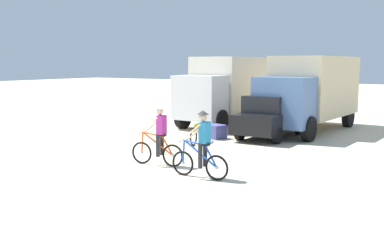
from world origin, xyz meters
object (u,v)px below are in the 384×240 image
at_px(cyclist_orange_shirt, 159,138).
at_px(cyclist_cowboy_hat, 201,147).
at_px(bicycle_spare, 198,133).
at_px(sedan_parked, 271,116).
at_px(supply_crate, 215,131).
at_px(box_truck_cream_rv, 231,87).
at_px(box_truck_tan_camper, 311,89).

bearing_deg(cyclist_orange_shirt, cyclist_cowboy_hat, -17.07).
xyz_separation_m(cyclist_cowboy_hat, bicycle_spare, (-2.83, 4.35, -0.45)).
bearing_deg(sedan_parked, supply_crate, -141.20).
xyz_separation_m(sedan_parked, bicycle_spare, (-1.74, -2.83, -0.48)).
relative_size(box_truck_cream_rv, bicycle_spare, 4.00).
relative_size(cyclist_cowboy_hat, bicycle_spare, 1.07).
distance_m(sedan_parked, cyclist_orange_shirt, 6.65).
xyz_separation_m(box_truck_cream_rv, sedan_parked, (3.40, -2.87, -0.99)).
relative_size(sedan_parked, supply_crate, 5.23).
bearing_deg(sedan_parked, cyclist_cowboy_hat, -81.36).
bearing_deg(bicycle_spare, supply_crate, 92.88).
distance_m(box_truck_tan_camper, cyclist_orange_shirt, 9.45).
relative_size(box_truck_cream_rv, cyclist_orange_shirt, 3.74).
bearing_deg(supply_crate, bicycle_spare, -87.12).
bearing_deg(box_truck_tan_camper, bicycle_spare, -114.53).
height_order(sedan_parked, cyclist_cowboy_hat, cyclist_cowboy_hat).
relative_size(box_truck_tan_camper, supply_crate, 8.52).
xyz_separation_m(box_truck_tan_camper, supply_crate, (-2.58, -4.13, -1.59)).
xyz_separation_m(sedan_parked, cyclist_orange_shirt, (-0.76, -6.61, -0.04)).
distance_m(box_truck_tan_camper, cyclist_cowboy_hat, 9.90).
xyz_separation_m(box_truck_tan_camper, sedan_parked, (-0.76, -2.67, -0.99)).
bearing_deg(cyclist_cowboy_hat, cyclist_orange_shirt, 162.93).
xyz_separation_m(cyclist_orange_shirt, cyclist_cowboy_hat, (1.85, -0.57, -0.00)).
relative_size(box_truck_cream_rv, sedan_parked, 1.61).
bearing_deg(bicycle_spare, box_truck_cream_rv, 106.23).
bearing_deg(bicycle_spare, sedan_parked, 58.32).
xyz_separation_m(box_truck_cream_rv, bicycle_spare, (1.66, -5.70, -1.48)).
bearing_deg(box_truck_cream_rv, cyclist_orange_shirt, -74.44).
bearing_deg(box_truck_tan_camper, supply_crate, -121.99).
relative_size(sedan_parked, cyclist_cowboy_hat, 2.32).
bearing_deg(box_truck_cream_rv, sedan_parked, -40.16).
bearing_deg(sedan_parked, cyclist_orange_shirt, -96.58).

